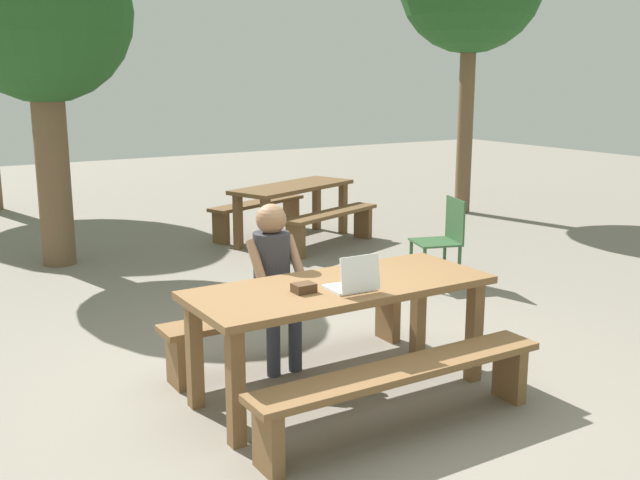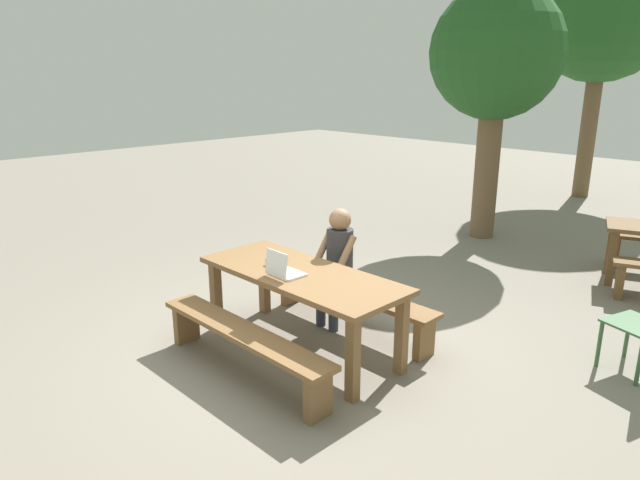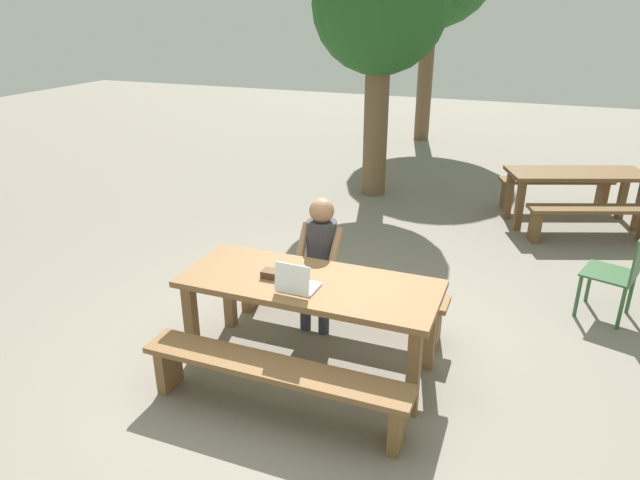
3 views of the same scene
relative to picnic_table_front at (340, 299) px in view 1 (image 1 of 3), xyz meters
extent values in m
plane|color=gray|center=(0.00, 0.00, -0.67)|extent=(30.00, 30.00, 0.00)
cube|color=brown|center=(0.00, 0.00, 0.08)|extent=(2.05, 0.82, 0.05)
cube|color=brown|center=(-0.92, -0.31, -0.30)|extent=(0.09, 0.09, 0.73)
cube|color=brown|center=(0.92, -0.31, -0.30)|extent=(0.09, 0.09, 0.73)
cube|color=brown|center=(-0.92, 0.31, -0.30)|extent=(0.09, 0.09, 0.73)
cube|color=brown|center=(0.92, 0.31, -0.30)|extent=(0.09, 0.09, 0.73)
cube|color=brown|center=(0.00, -0.68, -0.26)|extent=(2.02, 0.30, 0.05)
cube|color=brown|center=(-0.91, -0.68, -0.48)|extent=(0.08, 0.24, 0.38)
cube|color=brown|center=(0.91, -0.68, -0.48)|extent=(0.08, 0.24, 0.38)
cube|color=brown|center=(0.00, 0.68, -0.26)|extent=(2.02, 0.30, 0.05)
cube|color=brown|center=(-0.91, 0.68, -0.48)|extent=(0.08, 0.24, 0.38)
cube|color=brown|center=(0.91, 0.68, -0.48)|extent=(0.08, 0.24, 0.38)
cube|color=white|center=(-0.02, -0.14, 0.12)|extent=(0.29, 0.24, 0.02)
cube|color=white|center=(-0.03, -0.27, 0.24)|extent=(0.28, 0.05, 0.23)
cube|color=black|center=(-0.03, -0.26, 0.24)|extent=(0.26, 0.04, 0.21)
cube|color=#4C331E|center=(-0.31, -0.05, 0.14)|extent=(0.14, 0.11, 0.06)
cylinder|color=#333847|center=(-0.25, 0.50, -0.45)|extent=(0.10, 0.10, 0.43)
cylinder|color=#333847|center=(-0.07, 0.50, -0.45)|extent=(0.10, 0.10, 0.43)
cube|color=#333847|center=(-0.16, 0.59, -0.20)|extent=(0.28, 0.28, 0.12)
cylinder|color=#333338|center=(-0.16, 0.68, 0.09)|extent=(0.27, 0.27, 0.51)
cylinder|color=#936B4C|center=(-0.31, 0.58, 0.12)|extent=(0.07, 0.32, 0.41)
cylinder|color=#936B4C|center=(0.00, 0.58, 0.12)|extent=(0.07, 0.32, 0.41)
sphere|color=#936B4C|center=(-0.16, 0.68, 0.45)|extent=(0.22, 0.22, 0.22)
cube|color=#335933|center=(2.33, 1.78, -0.23)|extent=(0.55, 0.55, 0.02)
cube|color=#335933|center=(2.53, 1.72, 0.00)|extent=(0.15, 0.43, 0.44)
cylinder|color=#335933|center=(2.21, 2.02, -0.45)|extent=(0.04, 0.04, 0.43)
cylinder|color=#335933|center=(2.09, 1.66, -0.45)|extent=(0.04, 0.04, 0.43)
cylinder|color=#335933|center=(2.57, 1.90, -0.45)|extent=(0.04, 0.04, 0.43)
cylinder|color=#335933|center=(2.45, 1.54, -0.45)|extent=(0.04, 0.04, 0.43)
cube|color=brown|center=(2.08, 4.33, 0.05)|extent=(1.90, 1.25, 0.05)
cube|color=brown|center=(1.43, 3.84, -0.32)|extent=(0.12, 0.12, 0.69)
cube|color=brown|center=(2.90, 4.39, -0.32)|extent=(0.12, 0.12, 0.69)
cube|color=brown|center=(1.26, 4.26, -0.32)|extent=(0.12, 0.12, 0.69)
cube|color=brown|center=(2.74, 4.82, -0.32)|extent=(0.12, 0.12, 0.69)
cube|color=brown|center=(2.30, 3.75, -0.23)|extent=(1.60, 0.85, 0.05)
cube|color=brown|center=(1.65, 3.50, -0.46)|extent=(0.16, 0.25, 0.41)
cube|color=brown|center=(2.96, 4.00, -0.46)|extent=(0.16, 0.25, 0.41)
cube|color=brown|center=(1.86, 4.91, -0.23)|extent=(1.60, 0.85, 0.05)
cube|color=brown|center=(1.21, 4.66, -0.46)|extent=(0.16, 0.25, 0.41)
cube|color=brown|center=(2.52, 5.16, -0.46)|extent=(0.16, 0.25, 0.41)
cylinder|color=brown|center=(5.40, 4.76, 0.77)|extent=(0.24, 0.24, 2.87)
cylinder|color=brown|center=(-0.81, 4.68, 0.44)|extent=(0.37, 0.37, 2.21)
sphere|color=#235623|center=(-0.81, 4.68, 2.13)|extent=(1.96, 1.96, 1.96)
camera|label=1|loc=(-2.62, -4.00, 1.47)|focal=41.96mm
camera|label=2|loc=(3.58, -3.31, 1.86)|focal=31.92mm
camera|label=3|loc=(1.51, -3.69, 2.12)|focal=31.80mm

